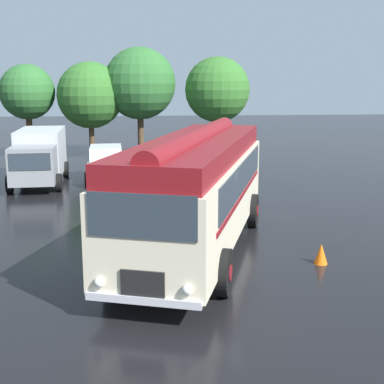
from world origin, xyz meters
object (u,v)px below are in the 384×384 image
vintage_bus (197,186)px  car_mid_left (158,164)px  car_near_left (106,163)px  traffic_cone (321,254)px  car_mid_right (221,162)px  box_van (40,155)px

vintage_bus → car_mid_left: vintage_bus is taller
car_near_left → traffic_cone: bearing=-63.0°
traffic_cone → car_mid_right: bearing=94.2°
car_mid_right → car_near_left: bearing=177.5°
car_near_left → traffic_cone: (6.51, -12.78, -0.57)m
car_near_left → box_van: (-3.05, -0.51, 0.52)m
box_van → traffic_cone: box_van is taller
car_near_left → box_van: 3.14m
car_mid_left → box_van: (-5.55, 0.04, 0.52)m
box_van → traffic_cone: (9.56, -12.27, -1.09)m
box_van → car_mid_right: bearing=1.8°
vintage_bus → car_mid_left: bearing=94.3°
car_mid_left → car_mid_right: (3.09, 0.30, 0.00)m
traffic_cone → car_near_left: bearing=117.0°
vintage_bus → box_van: size_ratio=1.77×
car_mid_left → box_van: box_van is taller
box_van → car_mid_left: bearing=-0.4°
car_mid_right → box_van: box_van is taller
car_mid_right → box_van: bearing=-178.2°
box_van → traffic_cone: 15.59m
vintage_bus → car_near_left: (-3.32, 11.35, -1.05)m
vintage_bus → car_mid_left: size_ratio=2.37×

